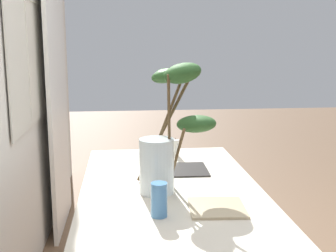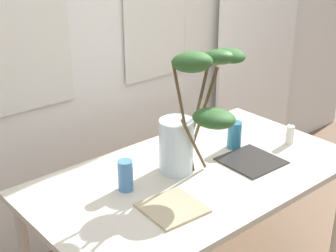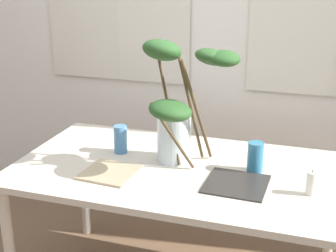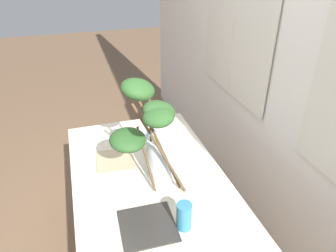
{
  "view_description": "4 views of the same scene",
  "coord_description": "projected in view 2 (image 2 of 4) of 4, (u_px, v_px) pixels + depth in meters",
  "views": [
    {
      "loc": [
        -2.04,
        0.23,
        1.44
      ],
      "look_at": [
        -0.12,
        0.03,
        1.06
      ],
      "focal_mm": 46.42,
      "sensor_mm": 36.0,
      "label": 1
    },
    {
      "loc": [
        -1.46,
        -1.5,
        1.87
      ],
      "look_at": [
        -0.07,
        0.13,
        0.95
      ],
      "focal_mm": 52.8,
      "sensor_mm": 36.0,
      "label": 2
    },
    {
      "loc": [
        0.59,
        -2.02,
        1.68
      ],
      "look_at": [
        -0.09,
        0.08,
        0.9
      ],
      "focal_mm": 51.07,
      "sensor_mm": 36.0,
      "label": 3
    },
    {
      "loc": [
        1.37,
        -0.33,
        1.93
      ],
      "look_at": [
        -0.12,
        0.13,
        1.03
      ],
      "focal_mm": 33.69,
      "sensor_mm": 36.0,
      "label": 4
    }
  ],
  "objects": [
    {
      "name": "plate_square_right",
      "position": [
        251.0,
        161.0,
        2.48
      ],
      "size": [
        0.28,
        0.28,
        0.01
      ],
      "primitive_type": "cube",
      "rotation": [
        0.0,
        0.0,
        -0.03
      ],
      "color": "#2D2B28",
      "rests_on": "dining_table"
    },
    {
      "name": "dining_table",
      "position": [
        195.0,
        185.0,
        2.4
      ],
      "size": [
        1.59,
        0.89,
        0.72
      ],
      "color": "beige",
      "rests_on": "ground"
    },
    {
      "name": "pillar_candle",
      "position": [
        290.0,
        135.0,
        2.65
      ],
      "size": [
        0.04,
        0.04,
        0.12
      ],
      "color": "silver",
      "rests_on": "dining_table"
    },
    {
      "name": "curtain_sheer_side",
      "position": [
        262.0,
        3.0,
        3.43
      ],
      "size": [
        0.81,
        0.03,
        2.59
      ],
      "primitive_type": "cube",
      "color": "white",
      "rests_on": "ground"
    },
    {
      "name": "drinking_glass_blue_right",
      "position": [
        234.0,
        135.0,
        2.6
      ],
      "size": [
        0.08,
        0.08,
        0.14
      ],
      "primitive_type": "cylinder",
      "color": "teal",
      "rests_on": "dining_table"
    },
    {
      "name": "drinking_glass_blue_left",
      "position": [
        125.0,
        175.0,
        2.2
      ],
      "size": [
        0.07,
        0.07,
        0.14
      ],
      "primitive_type": "cylinder",
      "color": "#4C84BC",
      "rests_on": "dining_table"
    },
    {
      "name": "vase_with_branches",
      "position": [
        193.0,
        117.0,
        2.26
      ],
      "size": [
        0.47,
        0.4,
        0.64
      ],
      "color": "silver",
      "rests_on": "dining_table"
    },
    {
      "name": "plate_square_left",
      "position": [
        172.0,
        208.0,
        2.08
      ],
      "size": [
        0.26,
        0.26,
        0.01
      ],
      "primitive_type": "cube",
      "rotation": [
        0.0,
        0.0,
        -0.07
      ],
      "color": "tan",
      "rests_on": "dining_table"
    }
  ]
}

